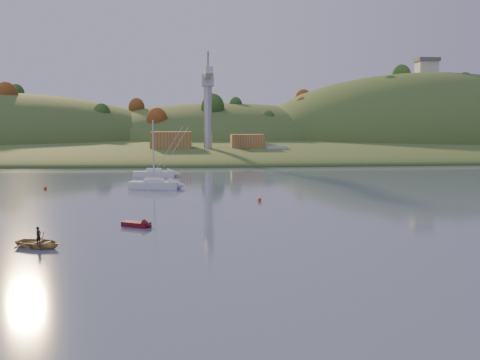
{
  "coord_description": "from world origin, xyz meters",
  "views": [
    {
      "loc": [
        -1.2,
        -24.37,
        9.67
      ],
      "look_at": [
        3.99,
        38.85,
        2.84
      ],
      "focal_mm": 40.0,
      "sensor_mm": 36.0,
      "label": 1
    }
  ],
  "objects": [
    {
      "name": "buoy_2",
      "position": [
        -22.99,
        54.17,
        0.25
      ],
      "size": [
        0.5,
        0.5,
        0.5
      ],
      "primitive_type": "sphere",
      "color": "#FF370D",
      "rests_on": "ground"
    },
    {
      "name": "canoe",
      "position": [
        -13.45,
        17.43,
        0.39
      ],
      "size": [
        4.45,
        3.87,
        0.77
      ],
      "primitive_type": "imported",
      "rotation": [
        0.0,
        0.0,
        1.18
      ],
      "color": "#988253",
      "rests_on": "ground"
    },
    {
      "name": "dock_crane",
      "position": [
        2.0,
        118.39,
        17.17
      ],
      "size": [
        3.2,
        28.0,
        20.3
      ],
      "color": "#B7B7BC",
      "rests_on": "wharf"
    },
    {
      "name": "hillside_trees",
      "position": [
        0.0,
        185.0,
        0.0
      ],
      "size": [
        280.0,
        50.0,
        32.0
      ],
      "primitive_type": null,
      "color": "#1C4418",
      "rests_on": "ground"
    },
    {
      "name": "work_vessel",
      "position": [
        20.29,
        117.97,
        1.2
      ],
      "size": [
        13.41,
        5.61,
        3.37
      ],
      "rotation": [
        0.0,
        0.0,
        0.07
      ],
      "color": "#525B6C",
      "rests_on": "ground"
    },
    {
      "name": "hill_right",
      "position": [
        95.0,
        195.0,
        0.0
      ],
      "size": [
        150.0,
        130.0,
        60.0
      ],
      "primitive_type": "ellipsoid",
      "color": "#344A1D",
      "rests_on": "ground"
    },
    {
      "name": "wharf",
      "position": [
        5.0,
        122.0,
        1.2
      ],
      "size": [
        42.0,
        16.0,
        2.4
      ],
      "primitive_type": "cube",
      "color": "slate",
      "rests_on": "ground"
    },
    {
      "name": "sailboat_near",
      "position": [
        -8.79,
        71.83,
        0.67
      ],
      "size": [
        7.28,
        2.29,
        10.05
      ],
      "rotation": [
        0.0,
        0.0,
        0.02
      ],
      "color": "silver",
      "rests_on": "ground"
    },
    {
      "name": "shore_slope",
      "position": [
        0.0,
        165.0,
        0.0
      ],
      "size": [
        640.0,
        150.0,
        7.0
      ],
      "primitive_type": "ellipsoid",
      "color": "#344A1D",
      "rests_on": "ground"
    },
    {
      "name": "shed_west",
      "position": [
        -8.0,
        123.0,
        4.8
      ],
      "size": [
        11.0,
        8.0,
        4.8
      ],
      "primitive_type": "cube",
      "color": "olive",
      "rests_on": "wharf"
    },
    {
      "name": "shed_east",
      "position": [
        13.0,
        124.0,
        4.4
      ],
      "size": [
        9.0,
        7.0,
        4.0
      ],
      "primitive_type": "cube",
      "color": "olive",
      "rests_on": "wharf"
    },
    {
      "name": "sailboat_far",
      "position": [
        -7.49,
        54.78,
        0.67
      ],
      "size": [
        7.53,
        3.37,
        10.08
      ],
      "rotation": [
        0.0,
        0.0,
        -0.17
      ],
      "color": "silver",
      "rests_on": "ground"
    },
    {
      "name": "hill_center",
      "position": [
        10.0,
        210.0,
        0.0
      ],
      "size": [
        140.0,
        120.0,
        36.0
      ],
      "primitive_type": "ellipsoid",
      "color": "#344A1D",
      "rests_on": "ground"
    },
    {
      "name": "ground",
      "position": [
        0.0,
        0.0,
        0.0
      ],
      "size": [
        500.0,
        500.0,
        0.0
      ],
      "primitive_type": "plane",
      "color": "#364559",
      "rests_on": "ground"
    },
    {
      "name": "paddler",
      "position": [
        -13.45,
        17.43,
        0.71
      ],
      "size": [
        0.51,
        0.6,
        1.41
      ],
      "primitive_type": "imported",
      "rotation": [
        0.0,
        0.0,
        1.18
      ],
      "color": "black",
      "rests_on": "ground"
    },
    {
      "name": "red_tender",
      "position": [
        -6.32,
        25.03,
        0.22
      ],
      "size": [
        3.27,
        2.49,
        1.07
      ],
      "rotation": [
        0.0,
        0.0,
        -0.52
      ],
      "color": "#500B13",
      "rests_on": "ground"
    },
    {
      "name": "hilltop_house",
      "position": [
        95.0,
        195.0,
        33.4
      ],
      "size": [
        9.0,
        7.0,
        6.45
      ],
      "color": "beige",
      "rests_on": "hill_right"
    },
    {
      "name": "far_shore",
      "position": [
        0.0,
        230.0,
        0.0
      ],
      "size": [
        620.0,
        220.0,
        1.5
      ],
      "primitive_type": "cube",
      "color": "#344A1D",
      "rests_on": "ground"
    },
    {
      "name": "buoy_0",
      "position": [
        6.5,
        40.17,
        0.25
      ],
      "size": [
        0.5,
        0.5,
        0.5
      ],
      "primitive_type": "sphere",
      "color": "#FF370D",
      "rests_on": "ground"
    }
  ]
}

